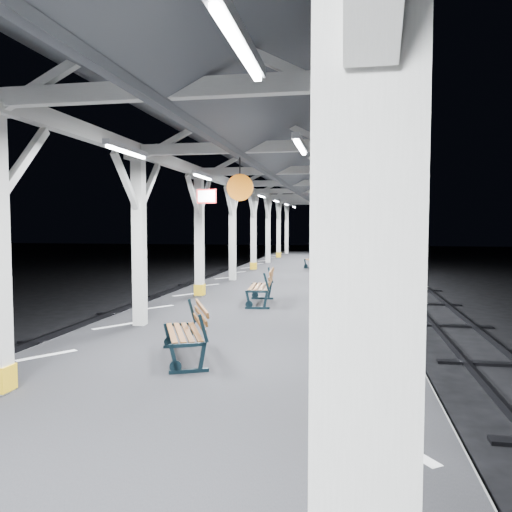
# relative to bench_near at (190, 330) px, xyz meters

# --- Properties ---
(ground) EXTENTS (120.00, 120.00, 0.00)m
(ground) POSITION_rel_bench_near_xyz_m (0.28, 4.18, -1.42)
(ground) COLOR black
(ground) RESTS_ON ground
(platform) EXTENTS (6.00, 50.00, 1.00)m
(platform) POSITION_rel_bench_near_xyz_m (0.28, 4.18, -0.92)
(platform) COLOR black
(platform) RESTS_ON ground
(hazard_stripes_left) EXTENTS (1.00, 48.00, 0.01)m
(hazard_stripes_left) POSITION_rel_bench_near_xyz_m (-2.17, 4.18, -0.42)
(hazard_stripes_left) COLOR silver
(hazard_stripes_left) RESTS_ON platform
(hazard_stripes_right) EXTENTS (1.00, 48.00, 0.01)m
(hazard_stripes_right) POSITION_rel_bench_near_xyz_m (2.73, 4.18, -0.42)
(hazard_stripes_right) COLOR silver
(hazard_stripes_right) RESTS_ON platform
(track_left) EXTENTS (2.20, 60.00, 0.16)m
(track_left) POSITION_rel_bench_near_xyz_m (-4.72, 4.18, -1.34)
(track_left) COLOR #2D2D33
(track_left) RESTS_ON ground
(track_right) EXTENTS (2.20, 60.00, 0.16)m
(track_right) POSITION_rel_bench_near_xyz_m (5.28, 4.18, -1.34)
(track_right) COLOR #2D2D33
(track_right) RESTS_ON ground
(canopy) EXTENTS (5.40, 49.00, 4.65)m
(canopy) POSITION_rel_bench_near_xyz_m (0.28, 4.17, 3.14)
(canopy) COLOR silver
(canopy) RESTS_ON platform
(bench_near) EXTENTS (1.07, 1.55, 0.79)m
(bench_near) POSITION_rel_bench_near_xyz_m (0.00, 0.00, 0.00)
(bench_near) COLOR black
(bench_near) RESTS_ON platform
(bench_mid) EXTENTS (0.74, 1.64, 0.86)m
(bench_mid) POSITION_rel_bench_near_xyz_m (0.24, 5.15, 0.04)
(bench_mid) COLOR black
(bench_mid) RESTS_ON platform
(bench_far) EXTENTS (1.01, 1.66, 0.85)m
(bench_far) POSITION_rel_bench_near_xyz_m (0.94, 14.70, 0.03)
(bench_far) COLOR black
(bench_far) RESTS_ON platform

